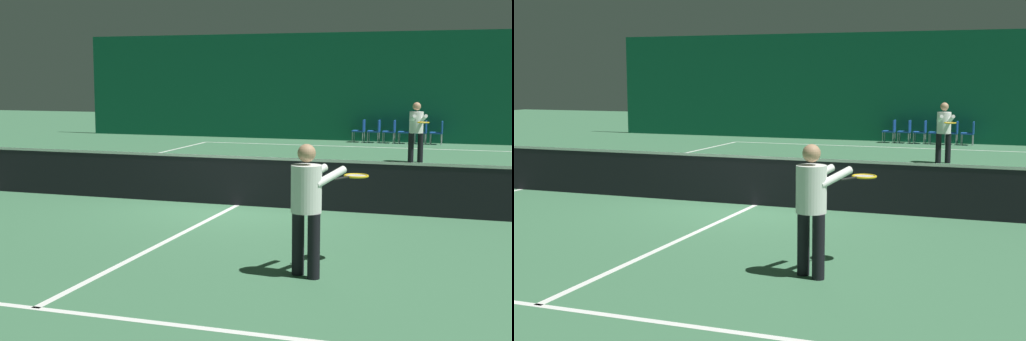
# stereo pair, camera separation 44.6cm
# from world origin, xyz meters

# --- Properties ---
(ground_plane) EXTENTS (60.00, 60.00, 0.00)m
(ground_plane) POSITION_xyz_m (0.00, 0.00, 0.00)
(ground_plane) COLOR #3D704C
(backdrop_curtain) EXTENTS (23.00, 0.12, 4.07)m
(backdrop_curtain) POSITION_xyz_m (0.00, 14.16, 2.04)
(backdrop_curtain) COLOR #0F5138
(backdrop_curtain) RESTS_ON ground
(court_line_baseline_far) EXTENTS (11.00, 0.10, 0.00)m
(court_line_baseline_far) POSITION_xyz_m (0.00, 11.90, 0.00)
(court_line_baseline_far) COLOR white
(court_line_baseline_far) RESTS_ON ground
(court_line_service_far) EXTENTS (8.25, 0.10, 0.00)m
(court_line_service_far) POSITION_xyz_m (0.00, 6.40, 0.00)
(court_line_service_far) COLOR white
(court_line_service_far) RESTS_ON ground
(court_line_service_near) EXTENTS (8.25, 0.10, 0.00)m
(court_line_service_near) POSITION_xyz_m (0.00, -6.40, 0.00)
(court_line_service_near) COLOR white
(court_line_service_near) RESTS_ON ground
(court_line_centre) EXTENTS (0.10, 12.80, 0.00)m
(court_line_centre) POSITION_xyz_m (0.00, 0.00, 0.00)
(court_line_centre) COLOR white
(court_line_centre) RESTS_ON ground
(tennis_net) EXTENTS (12.00, 0.10, 1.07)m
(tennis_net) POSITION_xyz_m (0.00, 0.00, 0.51)
(tennis_net) COLOR black
(tennis_net) RESTS_ON ground
(player_near) EXTENTS (0.93, 1.35, 1.65)m
(player_near) POSITION_xyz_m (2.47, -4.27, 0.96)
(player_near) COLOR black
(player_near) RESTS_ON ground
(player_far) EXTENTS (0.72, 1.42, 1.71)m
(player_far) POSITION_xyz_m (2.56, 7.97, 1.00)
(player_far) COLOR black
(player_far) RESTS_ON ground
(courtside_chair_0) EXTENTS (0.44, 0.44, 0.84)m
(courtside_chair_0) POSITION_xyz_m (-0.02, 13.61, 0.49)
(courtside_chair_0) COLOR #99999E
(courtside_chair_0) RESTS_ON ground
(courtside_chair_1) EXTENTS (0.44, 0.44, 0.84)m
(courtside_chair_1) POSITION_xyz_m (0.54, 13.61, 0.49)
(courtside_chair_1) COLOR #99999E
(courtside_chair_1) RESTS_ON ground
(courtside_chair_2) EXTENTS (0.44, 0.44, 0.84)m
(courtside_chair_2) POSITION_xyz_m (1.11, 13.61, 0.49)
(courtside_chair_2) COLOR #99999E
(courtside_chair_2) RESTS_ON ground
(courtside_chair_3) EXTENTS (0.44, 0.44, 0.84)m
(courtside_chair_3) POSITION_xyz_m (1.67, 13.61, 0.49)
(courtside_chair_3) COLOR #99999E
(courtside_chair_3) RESTS_ON ground
(courtside_chair_4) EXTENTS (0.44, 0.44, 0.84)m
(courtside_chair_4) POSITION_xyz_m (2.23, 13.61, 0.49)
(courtside_chair_4) COLOR #99999E
(courtside_chair_4) RESTS_ON ground
(courtside_chair_5) EXTENTS (0.44, 0.44, 0.84)m
(courtside_chair_5) POSITION_xyz_m (2.79, 13.61, 0.49)
(courtside_chair_5) COLOR #99999E
(courtside_chair_5) RESTS_ON ground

